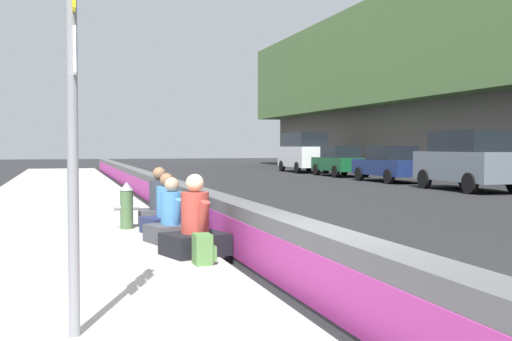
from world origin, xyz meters
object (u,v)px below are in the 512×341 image
object	(u,v)px
seated_person_foreground	(195,230)
parked_car_far	(340,161)
route_sign_post	(73,78)
seated_person_rear	(167,214)
parked_car_fourth	(468,160)
parked_car_midline	(390,164)
backpack	(203,249)
seated_person_middle	(172,222)
seated_person_far	(159,207)
fire_hydrant	(127,205)
parked_car_farther	(304,151)

from	to	relation	value
seated_person_foreground	parked_car_far	distance (m)	27.09
route_sign_post	parked_car_far	bearing A→B (deg)	-28.54
parked_car_far	seated_person_rear	bearing A→B (deg)	148.36
parked_car_fourth	parked_car_midline	world-z (taller)	parked_car_fourth
backpack	seated_person_middle	bearing A→B (deg)	1.93
seated_person_foreground	seated_person_middle	distance (m)	1.35
seated_person_middle	parked_car_fourth	xyz separation A→B (m)	(10.36, -12.98, 0.72)
seated_person_far	parked_car_fourth	size ratio (longest dim) A/B	0.23
route_sign_post	parked_car_fourth	distance (m)	21.09
fire_hydrant	backpack	bearing A→B (deg)	-171.13
seated_person_foreground	parked_car_fourth	xyz separation A→B (m)	(11.71, -12.88, 0.68)
seated_person_middle	parked_car_farther	distance (m)	30.99
route_sign_post	seated_person_foreground	size ratio (longest dim) A/B	3.11
route_sign_post	seated_person_middle	bearing A→B (deg)	-18.21
seated_person_middle	parked_car_fourth	world-z (taller)	parked_car_fourth
seated_person_foreground	seated_person_far	bearing A→B (deg)	-0.24
seated_person_rear	parked_car_far	distance (m)	25.01
route_sign_post	seated_person_rear	world-z (taller)	route_sign_post
parked_car_midline	parked_car_far	size ratio (longest dim) A/B	0.99
parked_car_fourth	parked_car_midline	bearing A→B (deg)	-0.86
seated_person_middle	seated_person_rear	distance (m)	1.08
parked_car_midline	parked_car_far	bearing A→B (deg)	-1.22
seated_person_middle	seated_person_rear	world-z (taller)	seated_person_rear
seated_person_far	parked_car_midline	world-z (taller)	parked_car_midline
fire_hydrant	parked_car_fourth	world-z (taller)	parked_car_fourth
fire_hydrant	parked_car_midline	distance (m)	19.97
backpack	parked_car_midline	size ratio (longest dim) A/B	0.09
seated_person_middle	parked_car_fourth	size ratio (longest dim) A/B	0.22
seated_person_foreground	seated_person_rear	bearing A→B (deg)	0.55
seated_person_far	parked_car_farther	world-z (taller)	parked_car_farther
seated_person_foreground	seated_person_middle	bearing A→B (deg)	4.61
seated_person_rear	backpack	xyz separation A→B (m)	(-3.15, 0.02, -0.14)
seated_person_far	backpack	bearing A→B (deg)	179.29
parked_car_midline	parked_car_far	world-z (taller)	same
backpack	parked_car_fourth	size ratio (longest dim) A/B	0.08
backpack	parked_car_far	distance (m)	27.75
seated_person_middle	parked_car_far	size ratio (longest dim) A/B	0.23
seated_person_far	parked_car_farther	distance (m)	28.92
route_sign_post	parked_car_farther	distance (m)	36.06
seated_person_rear	parked_car_fourth	xyz separation A→B (m)	(9.29, -12.90, 0.71)
fire_hydrant	seated_person_far	size ratio (longest dim) A/B	0.77
fire_hydrant	parked_car_fourth	distance (m)	15.99
seated_person_rear	parked_car_farther	size ratio (longest dim) A/B	0.21
seated_person_foreground	seated_person_far	size ratio (longest dim) A/B	1.01
seated_person_rear	backpack	distance (m)	3.16
route_sign_post	fire_hydrant	world-z (taller)	route_sign_post
seated_person_foreground	backpack	bearing A→B (deg)	176.96
seated_person_middle	route_sign_post	bearing A→B (deg)	161.79
parked_car_midline	seated_person_foreground	bearing A→B (deg)	143.95
seated_person_rear	parked_car_fourth	size ratio (longest dim) A/B	0.22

